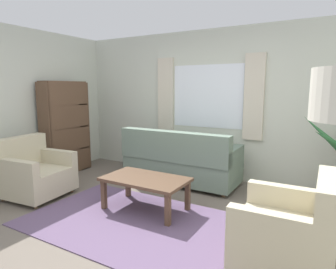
# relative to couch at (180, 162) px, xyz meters

# --- Properties ---
(ground_plane) EXTENTS (6.24, 6.24, 0.00)m
(ground_plane) POSITION_rel_couch_xyz_m (0.21, -1.57, -0.37)
(ground_plane) COLOR #6B6056
(wall_back) EXTENTS (5.32, 0.12, 2.60)m
(wall_back) POSITION_rel_couch_xyz_m (0.21, 0.69, 0.93)
(wall_back) COLOR beige
(wall_back) RESTS_ON ground_plane
(window_with_curtains) EXTENTS (1.98, 0.07, 1.40)m
(window_with_curtains) POSITION_rel_couch_xyz_m (0.21, 0.61, 1.08)
(window_with_curtains) COLOR white
(area_rug) EXTENTS (2.63, 1.67, 0.01)m
(area_rug) POSITION_rel_couch_xyz_m (0.21, -1.57, -0.36)
(area_rug) COLOR #604C6B
(area_rug) RESTS_ON ground_plane
(couch) EXTENTS (1.90, 0.82, 0.92)m
(couch) POSITION_rel_couch_xyz_m (0.00, 0.00, 0.00)
(couch) COLOR slate
(couch) RESTS_ON ground_plane
(armchair_left) EXTENTS (0.90, 0.92, 0.88)m
(armchair_left) POSITION_rel_couch_xyz_m (-1.61, -1.60, -0.01)
(armchair_left) COLOR #BCB293
(armchair_left) RESTS_ON ground_plane
(armchair_right) EXTENTS (0.84, 0.86, 0.88)m
(armchair_right) POSITION_rel_couch_xyz_m (1.94, -1.60, -0.01)
(armchair_right) COLOR #BCB293
(armchair_right) RESTS_ON ground_plane
(coffee_table) EXTENTS (1.10, 0.64, 0.44)m
(coffee_table) POSITION_rel_couch_xyz_m (0.11, -1.19, 0.01)
(coffee_table) COLOR brown
(coffee_table) RESTS_ON ground_plane
(bookshelf) EXTENTS (0.30, 0.94, 1.72)m
(bookshelf) POSITION_rel_couch_xyz_m (-2.14, -0.49, 0.52)
(bookshelf) COLOR brown
(bookshelf) RESTS_ON ground_plane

